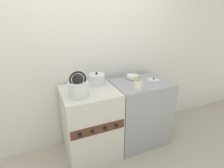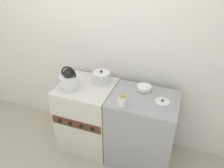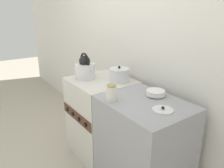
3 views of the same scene
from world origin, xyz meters
name	(u,v)px [view 3 (image 3 of 3)]	position (x,y,z in m)	size (l,w,h in m)	color
ground_plane	(79,161)	(0.00, 0.00, 0.00)	(12.00, 12.00, 0.00)	#B2A893
wall_back	(129,46)	(0.00, 0.69, 1.25)	(7.00, 0.06, 2.50)	silver
stove	(102,118)	(0.00, 0.31, 0.46)	(0.65, 0.64, 0.92)	beige
counter	(143,149)	(0.72, 0.30, 0.46)	(0.76, 0.59, 0.92)	#99999E
kettle	(85,69)	(-0.14, 0.20, 1.03)	(0.27, 0.22, 0.29)	silver
cooking_pot	(119,75)	(0.15, 0.45, 0.99)	(0.21, 0.21, 0.17)	silver
enamel_bowl	(156,93)	(0.67, 0.45, 0.95)	(0.16, 0.16, 0.05)	white
storage_jar	(112,93)	(0.53, 0.08, 0.99)	(0.09, 0.09, 0.14)	silver
loose_pot_lid	(163,110)	(0.91, 0.29, 0.93)	(0.16, 0.16, 0.03)	silver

